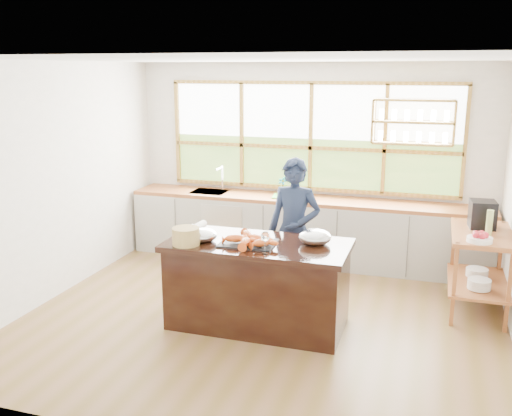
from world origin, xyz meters
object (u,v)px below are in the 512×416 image
at_px(island, 258,284).
at_px(wicker_basket, 186,236).
at_px(cook, 294,231).
at_px(espresso_machine, 482,214).

relative_size(island, wicker_basket, 6.76).
distance_m(cook, wicker_basket, 1.36).
distance_m(cook, espresso_machine, 2.08).
relative_size(espresso_machine, wicker_basket, 1.11).
bearing_deg(cook, espresso_machine, 19.09).
xyz_separation_m(island, wicker_basket, (-0.66, -0.29, 0.53)).
relative_size(island, cook, 1.12).
bearing_deg(wicker_basket, cook, 50.79).
distance_m(island, wicker_basket, 0.90).
distance_m(island, espresso_machine, 2.61).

